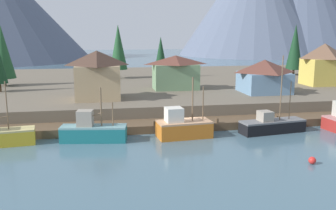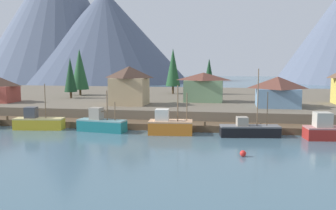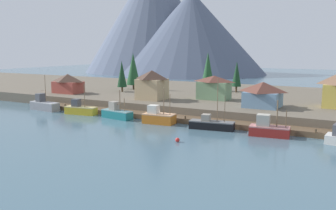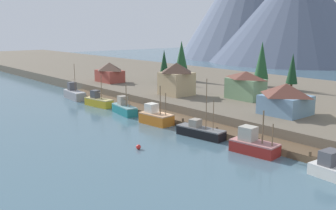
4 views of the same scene
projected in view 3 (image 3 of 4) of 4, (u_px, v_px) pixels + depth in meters
ground_plane at (206, 110)px, 90.50m from camera, size 400.00×400.00×1.00m
dock at (172, 118)px, 74.77m from camera, size 80.00×4.00×1.60m
shoreline_bank at (223, 98)px, 100.61m from camera, size 400.00×56.00×2.50m
mountain_west_peak at (154, 15)px, 232.65m from camera, size 88.67×88.67×72.40m
mountain_central_peak at (191, 33)px, 213.66m from camera, size 88.72×88.72×48.15m
fishing_boat_grey at (44, 105)px, 87.27m from camera, size 8.36×3.14×8.60m
fishing_boat_yellow at (80, 109)px, 81.70m from camera, size 7.71×3.22×7.03m
fishing_boat_teal at (117, 113)px, 76.81m from camera, size 7.59×3.33×6.17m
fishing_boat_orange at (158, 117)px, 71.67m from camera, size 6.48×3.57×7.08m
fishing_boat_black at (211, 124)px, 66.43m from camera, size 8.43×3.44×9.43m
fishing_boat_red at (268, 129)px, 61.31m from camera, size 6.85×3.60×6.22m
house_green at (214, 87)px, 87.58m from camera, size 7.86×4.82×5.77m
house_tan at (152, 85)px, 87.34m from camera, size 6.62×6.05×7.07m
house_red at (68, 83)px, 100.23m from camera, size 8.23×5.11×5.29m
house_blue at (263, 94)px, 76.02m from camera, size 7.45×7.19×5.31m
conifer_near_left at (133, 69)px, 109.35m from camera, size 4.15×4.15×10.94m
conifer_near_right at (208, 68)px, 106.09m from camera, size 3.63×3.63×11.21m
conifer_mid_right at (122, 74)px, 103.15m from camera, size 2.75×2.75×8.83m
conifer_back_left at (237, 74)px, 101.74m from camera, size 2.70×2.70×8.73m
channel_buoy at (178, 140)px, 57.41m from camera, size 0.70×0.70×0.70m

